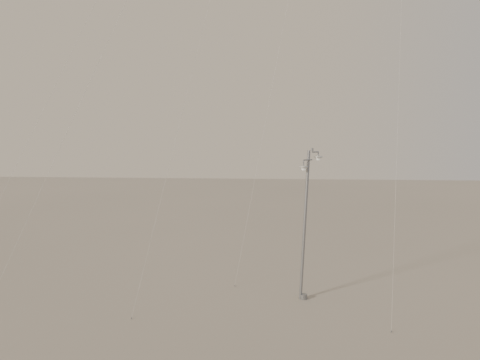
{
  "coord_description": "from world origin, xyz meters",
  "views": [
    {
      "loc": [
        3.37,
        -21.47,
        9.98
      ],
      "look_at": [
        1.21,
        5.0,
        7.3
      ],
      "focal_mm": 35.0,
      "sensor_mm": 36.0,
      "label": 1
    }
  ],
  "objects": [
    {
      "name": "ground",
      "position": [
        0.0,
        0.0,
        0.0
      ],
      "size": [
        160.0,
        160.0,
        0.0
      ],
      "primitive_type": "plane",
      "color": "gray",
      "rests_on": "ground"
    },
    {
      "name": "street_lamp",
      "position": [
        5.05,
        6.08,
        4.86
      ],
      "size": [
        1.41,
        1.16,
        9.11
      ],
      "color": "gray",
      "rests_on": "ground"
    },
    {
      "name": "kite_1",
      "position": [
        -1.51,
        10.38,
        17.62
      ],
      "size": [
        4.17,
        11.32,
        24.24
      ],
      "rotation": [
        0.0,
        0.0,
        -0.55
      ],
      "color": "#2C2825",
      "rests_on": "ground"
    },
    {
      "name": "kite_3",
      "position": [
        -6.75,
        6.85,
        15.91
      ],
      "size": [
        5.2,
        13.51,
        21.9
      ],
      "rotation": [
        0.0,
        0.0,
        0.24
      ],
      "color": "#983716",
      "rests_on": "ground"
    }
  ]
}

